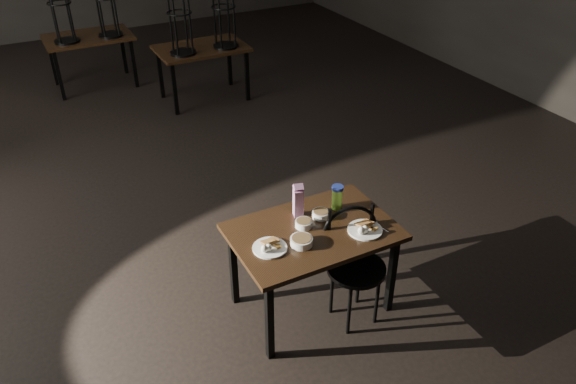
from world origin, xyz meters
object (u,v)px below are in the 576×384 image
water_bottle (337,197)px  bentwood_chair (354,257)px  juice_carton (298,201)px  main_table (313,238)px

water_bottle → bentwood_chair: size_ratio=0.21×
water_bottle → bentwood_chair: bearing=-99.8°
juice_carton → main_table: bearing=-87.2°
bentwood_chair → juice_carton: bearing=135.0°
main_table → bentwood_chair: bearing=-39.5°
juice_carton → bentwood_chair: (0.25, -0.41, -0.33)m
bentwood_chair → water_bottle: bearing=94.1°
main_table → juice_carton: juice_carton is taller
water_bottle → juice_carton: bearing=170.0°
juice_carton → bentwood_chair: 0.58m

